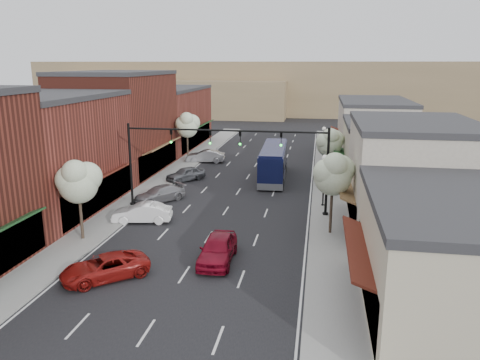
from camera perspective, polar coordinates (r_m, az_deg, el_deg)
The scene contains 29 objects.
ground at distance 30.90m, azimuth -4.72°, elevation -8.28°, with size 160.00×160.00×0.00m, color black.
sidewalk_left at distance 50.11m, azimuth -8.81°, elevation 0.47°, with size 2.80×73.00×0.15m, color gray.
sidewalk_right at distance 47.61m, azimuth 10.76°, elevation -0.34°, with size 2.80×73.00×0.15m, color gray.
curb_left at distance 49.69m, azimuth -7.27°, elevation 0.41°, with size 0.25×73.00×0.17m, color gray.
curb_right at distance 47.59m, azimuth 9.08°, elevation -0.27°, with size 0.25×73.00×0.17m, color gray.
bldg_left_midnear at distance 40.56m, azimuth -22.54°, elevation 2.96°, with size 10.14×14.10×9.40m.
bldg_left_midfar at distance 52.66m, azimuth -14.59°, elevation 6.74°, with size 10.14×14.10×10.90m.
bldg_left_far at distance 67.60m, azimuth -8.97°, elevation 7.49°, with size 10.14×18.10×8.40m.
bldg_right_near at distance 24.23m, azimuth 24.58°, elevation -8.59°, with size 9.14×12.10×5.90m.
bldg_right_midnear at distance 35.13m, azimuth 20.00°, elevation 0.35°, with size 9.14×12.10×7.90m.
bldg_right_midfar at distance 46.88m, azimuth 17.43°, elevation 2.91°, with size 9.14×12.10×6.40m.
bldg_right_far at distance 60.53m, azimuth 15.81°, elevation 5.90°, with size 9.14×16.10×7.40m.
hill_far at distance 118.01m, azimuth 6.29°, elevation 11.23°, with size 120.00×30.00×12.00m, color #7A6647.
hill_near at distance 110.74m, azimuth -7.37°, elevation 9.98°, with size 50.00×20.00×8.00m, color #7A6647.
signal_mast_right at distance 36.38m, azimuth 6.91°, elevation 2.72°, with size 8.22×0.46×7.00m.
signal_mast_left at distance 38.57m, azimuth -10.03°, elevation 3.25°, with size 8.22×0.46×7.00m.
tree_right_near at distance 32.43m, azimuth 11.34°, elevation 0.83°, with size 2.85×2.65×5.95m.
tree_right_far at distance 48.22m, azimuth 10.89°, elevation 4.60°, with size 2.85×2.65×5.43m.
tree_left_near at distance 32.54m, azimuth -19.12°, elevation -0.05°, with size 2.85×2.65×5.69m.
tree_left_far at distance 56.25m, azimuth -6.44°, elevation 6.72°, with size 2.85×2.65×6.13m.
lamp_post_near at distance 39.13m, azimuth 10.22°, elevation 0.98°, with size 0.44×0.44×4.44m.
lamp_post_far at distance 56.33m, azimuth 10.16°, elevation 4.96°, with size 0.44×0.44×4.44m.
coach_bus at distance 48.61m, azimuth 4.11°, elevation 2.23°, with size 2.86×11.15×3.38m.
red_hatchback at distance 28.57m, azimuth -2.75°, elevation -8.37°, with size 1.95×4.85×1.65m, color maroon.
parked_car_a at distance 27.53m, azimuth -16.14°, elevation -10.19°, with size 2.23×4.84×1.35m, color maroon.
parked_car_b at distance 36.16m, azimuth -11.84°, elevation -3.93°, with size 1.55×4.44×1.46m, color white.
parked_car_c at distance 41.18m, azimuth -9.79°, elevation -1.69°, with size 1.91×4.69×1.36m, color gray.
parked_car_d at distance 48.06m, azimuth -6.64°, elevation 0.74°, with size 1.68×4.18×1.42m, color #56585D.
parked_car_e at distance 56.75m, azimuth -4.22°, elevation 2.91°, with size 1.61×4.63×1.53m, color #949599.
Camera 1 is at (7.29, -27.64, 11.74)m, focal length 35.00 mm.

